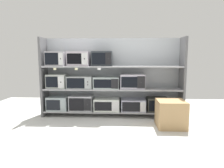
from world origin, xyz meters
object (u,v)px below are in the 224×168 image
at_px(microwave_0, 59,103).
at_px(microwave_7, 106,83).
at_px(microwave_10, 79,59).
at_px(microwave_6, 80,82).
at_px(microwave_2, 107,104).
at_px(microwave_4, 157,104).
at_px(microwave_3, 133,105).
at_px(shipping_carton, 171,114).
at_px(microwave_1, 81,103).
at_px(microwave_9, 56,59).
at_px(microwave_8, 132,81).
at_px(microwave_5, 57,81).
at_px(microwave_11, 102,59).

relative_size(microwave_0, microwave_7, 0.81).
bearing_deg(microwave_10, microwave_6, -1.27).
height_order(microwave_0, microwave_7, microwave_7).
height_order(microwave_2, microwave_10, microwave_10).
bearing_deg(microwave_7, microwave_4, -0.01).
bearing_deg(microwave_2, microwave_3, -0.03).
xyz_separation_m(microwave_0, microwave_10, (0.49, 0.00, 1.02)).
bearing_deg(microwave_3, shipping_carton, -44.63).
distance_m(microwave_6, shipping_carton, 2.07).
relative_size(microwave_1, microwave_9, 1.24).
relative_size(microwave_6, microwave_9, 1.35).
bearing_deg(microwave_0, microwave_1, -0.04).
height_order(microwave_8, shipping_carton, microwave_8).
distance_m(microwave_5, microwave_7, 1.13).
height_order(microwave_8, microwave_10, microwave_10).
height_order(microwave_1, microwave_2, microwave_1).
bearing_deg(microwave_4, microwave_3, -179.99).
bearing_deg(microwave_5, microwave_8, 0.00).
height_order(microwave_0, microwave_4, microwave_0).
distance_m(microwave_7, microwave_10, 0.82).
bearing_deg(microwave_10, microwave_5, -179.98).
bearing_deg(microwave_11, microwave_1, -179.98).
bearing_deg(microwave_9, shipping_carton, -15.55).
height_order(microwave_2, microwave_5, microwave_5).
xyz_separation_m(microwave_1, microwave_11, (0.48, 0.00, 1.01)).
distance_m(microwave_0, microwave_2, 1.12).
relative_size(microwave_4, microwave_8, 0.84).
xyz_separation_m(microwave_2, microwave_3, (0.60, -0.00, -0.00)).
relative_size(microwave_0, microwave_2, 0.81).
relative_size(microwave_11, shipping_carton, 0.84).
bearing_deg(microwave_4, microwave_11, -180.00).
distance_m(microwave_3, microwave_9, 2.03).
xyz_separation_m(microwave_3, microwave_6, (-1.21, -0.00, 0.51)).
bearing_deg(microwave_1, microwave_10, 179.43).
relative_size(microwave_1, microwave_6, 0.92).
bearing_deg(microwave_3, microwave_8, 179.37).
bearing_deg(microwave_9, microwave_11, 0.01).
height_order(microwave_1, microwave_11, microwave_11).
distance_m(microwave_2, microwave_7, 0.50).
bearing_deg(shipping_carton, microwave_8, 136.30).
height_order(microwave_5, microwave_11, microwave_11).
bearing_deg(microwave_4, microwave_2, 179.99).
bearing_deg(microwave_6, microwave_0, 179.96).
distance_m(microwave_1, microwave_3, 1.19).
relative_size(microwave_2, shipping_carton, 1.08).
relative_size(microwave_3, microwave_11, 1.22).
height_order(microwave_0, microwave_5, microwave_5).
height_order(microwave_4, microwave_10, microwave_10).
relative_size(microwave_2, microwave_6, 1.00).
xyz_separation_m(microwave_0, shipping_carton, (2.41, -0.67, -0.03)).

